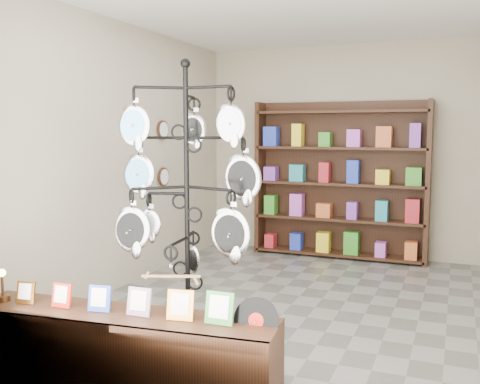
# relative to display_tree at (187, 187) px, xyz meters

# --- Properties ---
(ground) EXTENTS (5.00, 5.00, 0.00)m
(ground) POSITION_rel_display_tree_xyz_m (0.41, 1.49, -1.35)
(ground) COLOR slate
(ground) RESTS_ON ground
(room_envelope) EXTENTS (5.00, 5.00, 5.00)m
(room_envelope) POSITION_rel_display_tree_xyz_m (0.41, 1.49, 0.50)
(room_envelope) COLOR #AEA68C
(room_envelope) RESTS_ON ground
(display_tree) EXTENTS (1.22, 1.21, 2.33)m
(display_tree) POSITION_rel_display_tree_xyz_m (0.00, 0.00, 0.00)
(display_tree) COLOR black
(display_tree) RESTS_ON ground
(front_shelf) EXTENTS (2.25, 0.68, 0.78)m
(front_shelf) POSITION_rel_display_tree_xyz_m (-0.15, -0.71, -1.07)
(front_shelf) COLOR black
(front_shelf) RESTS_ON ground
(back_shelving) EXTENTS (2.42, 0.36, 2.20)m
(back_shelving) POSITION_rel_display_tree_xyz_m (0.41, 3.79, -0.32)
(back_shelving) COLOR black
(back_shelving) RESTS_ON ground
(wall_clocks) EXTENTS (0.03, 0.24, 0.84)m
(wall_clocks) POSITION_rel_display_tree_xyz_m (-1.56, 2.29, 0.15)
(wall_clocks) COLOR black
(wall_clocks) RESTS_ON ground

